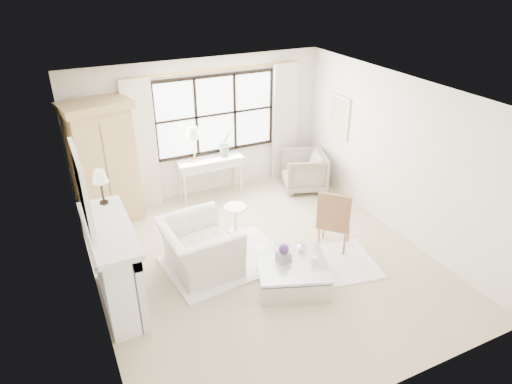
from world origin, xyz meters
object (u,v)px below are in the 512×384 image
armoire (104,163)px  club_armchair (199,247)px  console_table (211,177)px  coffee_table (292,273)px

armoire → club_armchair: size_ratio=1.87×
armoire → club_armchair: 2.42m
console_table → coffee_table: (0.06, -3.18, -0.22)m
armoire → coffee_table: 3.78m
armoire → console_table: 2.13m
coffee_table → armoire: bearing=145.1°
armoire → coffee_table: armoire is taller
club_armchair → coffee_table: 1.46m
console_table → coffee_table: size_ratio=1.01×
club_armchair → coffee_table: (1.10, -0.93, -0.21)m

